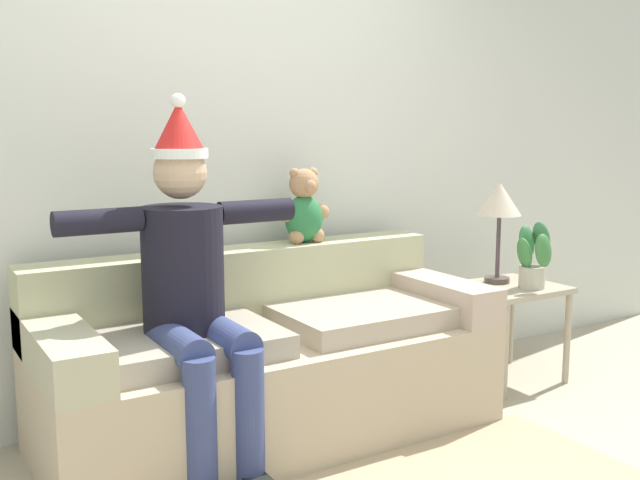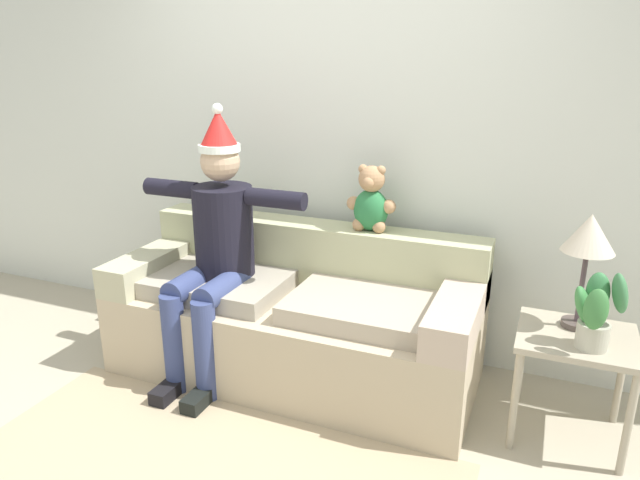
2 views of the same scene
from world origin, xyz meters
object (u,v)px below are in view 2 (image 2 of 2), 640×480
table_lamp (589,239)px  person_seated (215,242)px  teddy_bear (371,201)px  potted_plant (597,313)px  side_table (575,351)px  couch (296,317)px

table_lamp → person_seated: bearing=-174.1°
person_seated → teddy_bear: person_seated is taller
teddy_bear → table_lamp: bearing=-11.6°
person_seated → teddy_bear: (0.77, 0.43, 0.21)m
teddy_bear → potted_plant: bearing=-20.1°
table_lamp → teddy_bear: bearing=168.4°
person_seated → table_lamp: bearing=5.9°
table_lamp → potted_plant: (0.06, -0.20, -0.27)m
table_lamp → potted_plant: size_ratio=1.53×
person_seated → side_table: 1.94m
couch → table_lamp: 1.61m
side_table → teddy_bear: bearing=163.9°
side_table → table_lamp: size_ratio=0.97×
couch → potted_plant: bearing=-6.2°
couch → person_seated: size_ratio=1.34×
potted_plant → couch: bearing=173.8°
couch → teddy_bear: size_ratio=5.44×
teddy_bear → side_table: bearing=-16.1°
side_table → table_lamp: 0.54m
couch → table_lamp: size_ratio=3.68×
teddy_bear → side_table: 1.30m
teddy_bear → person_seated: bearing=-151.2°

